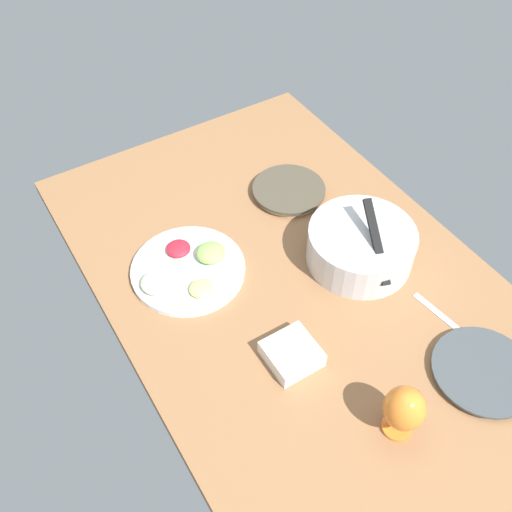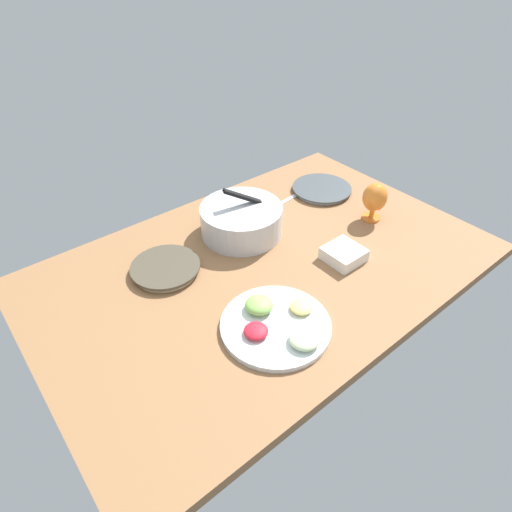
{
  "view_description": "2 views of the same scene",
  "coord_description": "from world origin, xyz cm",
  "px_view_note": "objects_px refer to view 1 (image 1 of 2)",
  "views": [
    {
      "loc": [
        85.43,
        -65.39,
        130.34
      ],
      "look_at": [
        -9.05,
        -7.03,
        4.0
      ],
      "focal_mm": 40.36,
      "sensor_mm": 36.0,
      "label": 1
    },
    {
      "loc": [
        -78.23,
        -90.52,
        98.85
      ],
      "look_at": [
        -3.12,
        1.46,
        4.0
      ],
      "focal_mm": 30.4,
      "sensor_mm": 36.0,
      "label": 2
    }
  ],
  "objects_px": {
    "dinner_plate_right": "(483,372)",
    "mixing_bowl": "(361,245)",
    "square_bowl_white": "(292,353)",
    "hurricane_glass_orange": "(404,409)",
    "dinner_plate_left": "(289,191)",
    "fruit_platter": "(188,269)"
  },
  "relations": [
    {
      "from": "fruit_platter",
      "to": "mixing_bowl",
      "type": "bearing_deg",
      "value": 64.1
    },
    {
      "from": "mixing_bowl",
      "to": "square_bowl_white",
      "type": "xyz_separation_m",
      "value": [
        0.18,
        -0.36,
        -0.04
      ]
    },
    {
      "from": "dinner_plate_right",
      "to": "mixing_bowl",
      "type": "bearing_deg",
      "value": -176.85
    },
    {
      "from": "mixing_bowl",
      "to": "fruit_platter",
      "type": "relative_size",
      "value": 0.96
    },
    {
      "from": "hurricane_glass_orange",
      "to": "mixing_bowl",
      "type": "bearing_deg",
      "value": 151.39
    },
    {
      "from": "mixing_bowl",
      "to": "fruit_platter",
      "type": "height_order",
      "value": "mixing_bowl"
    },
    {
      "from": "hurricane_glass_orange",
      "to": "square_bowl_white",
      "type": "relative_size",
      "value": 1.24
    },
    {
      "from": "mixing_bowl",
      "to": "fruit_platter",
      "type": "bearing_deg",
      "value": -115.9
    },
    {
      "from": "hurricane_glass_orange",
      "to": "square_bowl_white",
      "type": "distance_m",
      "value": 0.32
    },
    {
      "from": "hurricane_glass_orange",
      "to": "dinner_plate_left",
      "type": "bearing_deg",
      "value": 163.71
    },
    {
      "from": "fruit_platter",
      "to": "hurricane_glass_orange",
      "type": "height_order",
      "value": "hurricane_glass_orange"
    },
    {
      "from": "dinner_plate_right",
      "to": "square_bowl_white",
      "type": "distance_m",
      "value": 0.49
    },
    {
      "from": "dinner_plate_left",
      "to": "mixing_bowl",
      "type": "distance_m",
      "value": 0.35
    },
    {
      "from": "square_bowl_white",
      "to": "hurricane_glass_orange",
      "type": "bearing_deg",
      "value": 20.32
    },
    {
      "from": "dinner_plate_left",
      "to": "fruit_platter",
      "type": "relative_size",
      "value": 0.72
    },
    {
      "from": "fruit_platter",
      "to": "square_bowl_white",
      "type": "relative_size",
      "value": 2.62
    },
    {
      "from": "dinner_plate_left",
      "to": "hurricane_glass_orange",
      "type": "distance_m",
      "value": 0.86
    },
    {
      "from": "fruit_platter",
      "to": "square_bowl_white",
      "type": "xyz_separation_m",
      "value": [
        0.4,
        0.09,
        0.01
      ]
    },
    {
      "from": "dinner_plate_left",
      "to": "square_bowl_white",
      "type": "distance_m",
      "value": 0.63
    },
    {
      "from": "dinner_plate_right",
      "to": "mixing_bowl",
      "type": "xyz_separation_m",
      "value": [
        -0.47,
        -0.03,
        0.05
      ]
    },
    {
      "from": "dinner_plate_right",
      "to": "mixing_bowl",
      "type": "relative_size",
      "value": 0.82
    },
    {
      "from": "dinner_plate_left",
      "to": "mixing_bowl",
      "type": "bearing_deg",
      "value": 2.84
    }
  ]
}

